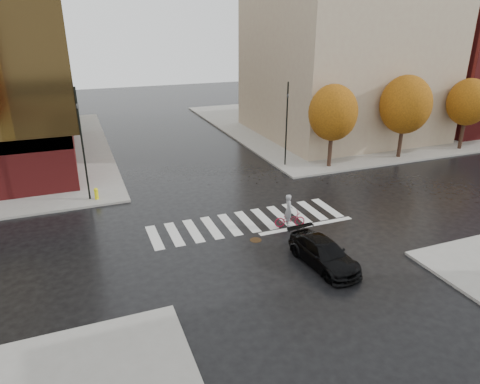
% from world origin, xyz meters
% --- Properties ---
extents(ground, '(120.00, 120.00, 0.00)m').
position_xyz_m(ground, '(0.00, 0.00, 0.00)').
color(ground, black).
rests_on(ground, ground).
extents(sidewalk_ne, '(30.00, 30.00, 0.15)m').
position_xyz_m(sidewalk_ne, '(21.00, 21.00, 0.07)').
color(sidewalk_ne, gray).
rests_on(sidewalk_ne, ground).
extents(crosswalk, '(12.00, 3.00, 0.01)m').
position_xyz_m(crosswalk, '(0.00, 0.50, 0.01)').
color(crosswalk, silver).
rests_on(crosswalk, ground).
extents(building_ne_tan, '(16.00, 16.00, 18.00)m').
position_xyz_m(building_ne_tan, '(17.00, 17.00, 9.15)').
color(building_ne_tan, tan).
rests_on(building_ne_tan, sidewalk_ne).
extents(building_ne_brick, '(14.00, 14.00, 14.00)m').
position_xyz_m(building_ne_brick, '(33.00, 16.00, 7.15)').
color(building_ne_brick, maroon).
rests_on(building_ne_brick, sidewalk_ne).
extents(tree_ne_a, '(3.80, 3.80, 6.50)m').
position_xyz_m(tree_ne_a, '(10.00, 7.40, 4.46)').
color(tree_ne_a, black).
rests_on(tree_ne_a, sidewalk_ne).
extents(tree_ne_b, '(4.20, 4.20, 6.89)m').
position_xyz_m(tree_ne_b, '(17.00, 7.40, 4.62)').
color(tree_ne_b, black).
rests_on(tree_ne_b, sidewalk_ne).
extents(tree_ne_c, '(3.60, 3.60, 6.31)m').
position_xyz_m(tree_ne_c, '(24.00, 7.40, 4.37)').
color(tree_ne_c, black).
rests_on(tree_ne_c, sidewalk_ne).
extents(sedan, '(2.18, 4.50, 1.26)m').
position_xyz_m(sedan, '(1.60, -5.32, 0.63)').
color(sedan, black).
rests_on(sedan, ground).
extents(cyclist, '(1.86, 1.00, 2.00)m').
position_xyz_m(cyclist, '(1.99, -1.00, 0.68)').
color(cyclist, maroon).
rests_on(cyclist, ground).
extents(traffic_light_nw, '(0.19, 0.16, 7.26)m').
position_xyz_m(traffic_light_nw, '(-8.46, 7.25, 4.28)').
color(traffic_light_nw, black).
rests_on(traffic_light_nw, sidewalk_nw).
extents(traffic_light_ne, '(0.15, 0.18, 6.62)m').
position_xyz_m(traffic_light_ne, '(6.84, 9.00, 3.85)').
color(traffic_light_ne, black).
rests_on(traffic_light_ne, sidewalk_ne).
extents(fire_hydrant, '(0.28, 0.28, 0.79)m').
position_xyz_m(fire_hydrant, '(-8.04, 7.00, 0.58)').
color(fire_hydrant, yellow).
rests_on(fire_hydrant, sidewalk_nw).
extents(manhole, '(0.68, 0.68, 0.01)m').
position_xyz_m(manhole, '(-0.45, -1.81, 0.01)').
color(manhole, '#3E2A16').
rests_on(manhole, ground).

